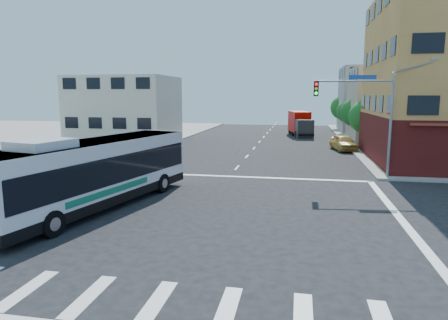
# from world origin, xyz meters

# --- Properties ---
(ground) EXTENTS (120.00, 120.00, 0.00)m
(ground) POSITION_xyz_m (0.00, 0.00, 0.00)
(ground) COLOR black
(ground) RESTS_ON ground
(sidewalk_nw) EXTENTS (50.00, 50.00, 0.15)m
(sidewalk_nw) POSITION_xyz_m (-35.00, 35.00, 0.07)
(sidewalk_nw) COLOR gray
(sidewalk_nw) RESTS_ON ground
(building_east_near) EXTENTS (12.06, 10.06, 9.00)m
(building_east_near) POSITION_xyz_m (16.98, 33.98, 4.51)
(building_east_near) COLOR #B8A78D
(building_east_near) RESTS_ON ground
(building_east_far) EXTENTS (12.06, 10.06, 10.00)m
(building_east_far) POSITION_xyz_m (16.98, 47.98, 5.01)
(building_east_far) COLOR #9D9C97
(building_east_far) RESTS_ON ground
(building_west) EXTENTS (12.06, 10.06, 8.00)m
(building_west) POSITION_xyz_m (-17.02, 29.98, 4.01)
(building_west) COLOR beige
(building_west) RESTS_ON ground
(signal_mast_ne) EXTENTS (7.91, 1.13, 8.07)m
(signal_mast_ne) POSITION_xyz_m (9.08, 10.62, 4.98)
(signal_mast_ne) COLOR slate
(signal_mast_ne) RESTS_ON ground
(street_tree_a) EXTENTS (3.60, 3.60, 5.53)m
(street_tree_a) POSITION_xyz_m (11.90, 27.92, 3.59)
(street_tree_a) COLOR #362513
(street_tree_a) RESTS_ON ground
(street_tree_b) EXTENTS (3.80, 3.80, 5.79)m
(street_tree_b) POSITION_xyz_m (11.90, 35.92, 3.75)
(street_tree_b) COLOR #362513
(street_tree_b) RESTS_ON ground
(street_tree_c) EXTENTS (3.40, 3.40, 5.29)m
(street_tree_c) POSITION_xyz_m (11.90, 43.92, 3.46)
(street_tree_c) COLOR #362513
(street_tree_c) RESTS_ON ground
(street_tree_d) EXTENTS (4.00, 4.00, 6.03)m
(street_tree_d) POSITION_xyz_m (11.90, 51.92, 3.88)
(street_tree_d) COLOR #362513
(street_tree_d) RESTS_ON ground
(transit_bus) EXTENTS (5.53, 13.14, 3.81)m
(transit_bus) POSITION_xyz_m (-5.23, 0.42, 1.86)
(transit_bus) COLOR black
(transit_bus) RESTS_ON ground
(box_truck) EXTENTS (3.65, 7.84, 3.40)m
(box_truck) POSITION_xyz_m (4.89, 39.46, 1.65)
(box_truck) COLOR #27282C
(box_truck) RESTS_ON ground
(parked_car) EXTENTS (2.83, 5.05, 1.62)m
(parked_car) POSITION_xyz_m (9.30, 25.01, 0.81)
(parked_car) COLOR gold
(parked_car) RESTS_ON ground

